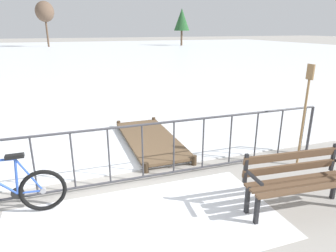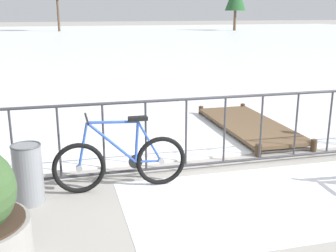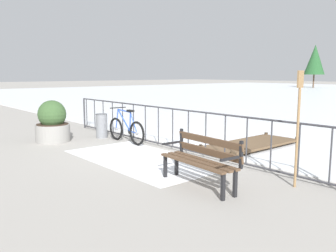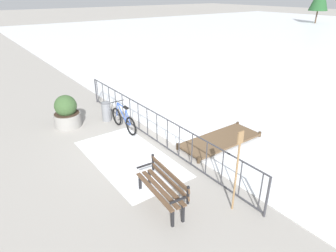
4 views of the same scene
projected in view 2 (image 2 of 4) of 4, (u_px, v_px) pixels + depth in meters
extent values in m
plane|color=#9E9991|center=(205.00, 169.00, 6.08)|extent=(160.00, 160.00, 0.00)
cube|color=white|center=(83.00, 39.00, 32.55)|extent=(80.00, 56.00, 0.03)
cube|color=white|center=(281.00, 199.00, 5.10)|extent=(3.84, 1.99, 0.01)
cylinder|color=#38383D|center=(206.00, 98.00, 5.80)|extent=(9.00, 0.04, 0.04)
cylinder|color=#38383D|center=(205.00, 164.00, 6.06)|extent=(9.00, 0.04, 0.04)
cylinder|color=#38383D|center=(12.00, 146.00, 5.30)|extent=(0.03, 0.03, 0.97)
cylinder|color=#38383D|center=(59.00, 143.00, 5.44)|extent=(0.03, 0.03, 0.97)
cylinder|color=#38383D|center=(104.00, 139.00, 5.58)|extent=(0.03, 0.03, 0.97)
cylinder|color=#38383D|center=(146.00, 136.00, 5.72)|extent=(0.03, 0.03, 0.97)
cylinder|color=#38383D|center=(186.00, 133.00, 5.86)|extent=(0.03, 0.03, 0.97)
cylinder|color=#38383D|center=(225.00, 130.00, 6.00)|extent=(0.03, 0.03, 0.97)
cylinder|color=#38383D|center=(261.00, 128.00, 6.14)|extent=(0.03, 0.03, 0.97)
cylinder|color=#38383D|center=(296.00, 125.00, 6.28)|extent=(0.03, 0.03, 0.97)
cylinder|color=#38383D|center=(330.00, 122.00, 6.42)|extent=(0.03, 0.03, 0.97)
torus|color=black|center=(161.00, 161.00, 5.46)|extent=(0.66, 0.06, 0.66)
cylinder|color=gray|center=(161.00, 161.00, 5.46)|extent=(0.08, 0.06, 0.08)
torus|color=black|center=(79.00, 168.00, 5.20)|extent=(0.66, 0.06, 0.66)
cylinder|color=gray|center=(79.00, 168.00, 5.20)|extent=(0.08, 0.06, 0.08)
cylinder|color=#2D51B2|center=(137.00, 142.00, 5.30)|extent=(0.08, 0.04, 0.53)
cylinder|color=#2D51B2|center=(112.00, 143.00, 5.22)|extent=(0.61, 0.04, 0.59)
cylinder|color=#2D51B2|center=(113.00, 122.00, 5.16)|extent=(0.63, 0.04, 0.07)
cylinder|color=#2D51B2|center=(148.00, 161.00, 5.41)|extent=(0.34, 0.03, 0.05)
cylinder|color=#2D51B2|center=(150.00, 142.00, 5.35)|extent=(0.32, 0.03, 0.56)
cylinder|color=#2D51B2|center=(83.00, 146.00, 5.14)|extent=(0.16, 0.03, 0.59)
cube|color=black|center=(138.00, 119.00, 5.23)|extent=(0.24, 0.10, 0.05)
cylinder|color=black|center=(87.00, 119.00, 5.06)|extent=(0.03, 0.52, 0.03)
cylinder|color=black|center=(136.00, 162.00, 5.37)|extent=(0.18, 0.02, 0.18)
cylinder|color=gray|center=(28.00, 175.00, 4.92)|extent=(0.34, 0.34, 0.72)
torus|color=#494A4E|center=(25.00, 146.00, 4.83)|extent=(0.35, 0.35, 0.02)
cube|color=brown|center=(249.00, 124.00, 7.98)|extent=(1.10, 2.77, 0.06)
cylinder|color=#433323|center=(258.00, 150.00, 6.57)|extent=(0.10, 0.10, 0.20)
cylinder|color=#433323|center=(314.00, 145.00, 6.81)|extent=(0.10, 0.10, 0.20)
cylinder|color=#433323|center=(201.00, 111.00, 9.15)|extent=(0.10, 0.10, 0.20)
cylinder|color=#433323|center=(243.00, 108.00, 9.39)|extent=(0.10, 0.10, 0.20)
cylinder|color=brown|center=(58.00, 13.00, 43.87)|extent=(0.25, 0.25, 3.90)
cylinder|color=brown|center=(235.00, 14.00, 45.63)|extent=(0.29, 0.29, 3.58)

